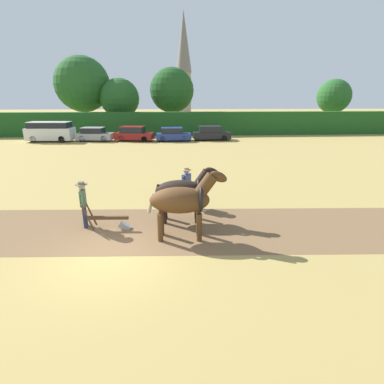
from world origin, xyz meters
name	(u,v)px	position (x,y,z in m)	size (l,w,h in m)	color
ground_plane	(113,254)	(0.00, 0.00, 0.00)	(240.00, 240.00, 0.00)	#A88E4C
plowed_furrow_strip	(64,229)	(-2.16, 2.02, 0.00)	(28.92, 4.05, 0.01)	brown
hedgerow	(156,124)	(0.00, 30.62, 1.46)	(65.29, 1.43, 2.92)	#1E511E
tree_far_left	(82,84)	(-10.20, 36.55, 6.39)	(7.52, 7.52, 10.16)	#4C3823
tree_left	(120,98)	(-5.01, 35.26, 4.55)	(5.32, 5.32, 7.22)	brown
tree_center_left	(172,90)	(2.18, 35.53, 5.59)	(6.09, 6.09, 8.65)	#4C3823
tree_center	(334,96)	(25.73, 35.70, 4.81)	(4.80, 4.80, 7.22)	#423323
church_spire	(184,64)	(4.94, 59.31, 11.25)	(3.31, 3.31, 21.49)	gray
draft_horse_lead_left	(183,200)	(2.25, 1.03, 1.38)	(2.74, 1.04, 2.46)	#513319
draft_horse_lead_right	(183,191)	(2.32, 2.53, 1.24)	(2.63, 0.98, 2.23)	black
plow	(112,221)	(-0.35, 1.92, 0.32)	(1.73, 0.48, 1.13)	#4C331E
farmer_at_plow	(83,201)	(-1.39, 2.21, 1.04)	(0.44, 0.67, 1.76)	#28334C
farmer_beside_team	(186,184)	(2.52, 4.11, 1.07)	(0.45, 0.61, 1.80)	#28334C
parked_van	(50,131)	(-11.32, 25.90, 1.10)	(5.02, 2.31, 2.14)	silver
parked_car_left	(95,134)	(-6.57, 25.90, 0.73)	(4.04, 2.15, 1.51)	#9E9EA8
parked_car_center_left	(134,134)	(-2.20, 25.70, 0.77)	(4.43, 2.49, 1.60)	maroon
parked_car_center	(173,135)	(2.15, 25.29, 0.72)	(3.83, 1.77, 1.49)	navy
parked_car_center_right	(211,133)	(6.49, 25.79, 0.76)	(4.20, 1.75, 1.59)	black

